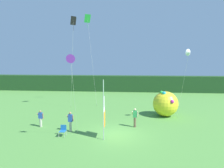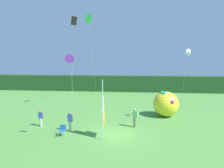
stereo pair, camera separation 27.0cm
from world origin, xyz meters
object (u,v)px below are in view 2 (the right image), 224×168
object	(u,v)px
person_near_banner	(70,121)
inflatable_balloon	(166,104)
folding_chair	(62,130)
person_mid_field	(41,118)
kite_purple_delta_0	(70,59)
person_far_left	(135,117)
kite_green_diamond_2	(89,23)
kite_white_delta_1	(189,53)
kite_black_diamond_3	(74,26)
banner_flag	(103,110)

from	to	relation	value
person_near_banner	inflatable_balloon	world-z (taller)	inflatable_balloon
folding_chair	person_mid_field	bearing A→B (deg)	144.92
person_near_banner	kite_purple_delta_0	size ratio (longest dim) A/B	0.26
person_far_left	folding_chair	size ratio (longest dim) A/B	1.99
person_mid_field	kite_green_diamond_2	world-z (taller)	kite_green_diamond_2
folding_chair	kite_white_delta_1	world-z (taller)	kite_white_delta_1
person_near_banner	kite_green_diamond_2	distance (m)	14.80
person_near_banner	kite_black_diamond_3	xyz separation A→B (m)	(-1.73, 7.61, 9.32)
person_mid_field	kite_white_delta_1	bearing A→B (deg)	8.38
banner_flag	person_mid_field	xyz separation A→B (m)	(-6.17, 2.14, -1.42)
kite_green_diamond_2	person_mid_field	bearing A→B (deg)	-104.42
person_far_left	person_mid_field	bearing A→B (deg)	-175.69
folding_chair	kite_black_diamond_3	xyz separation A→B (m)	(-1.43, 8.66, 9.73)
person_near_banner	person_far_left	bearing A→B (deg)	15.62
folding_chair	kite_green_diamond_2	size ratio (longest dim) A/B	0.07
kite_green_diamond_2	kite_black_diamond_3	size ratio (longest dim) A/B	1.08
folding_chair	person_far_left	bearing A→B (deg)	23.95
person_far_left	folding_chair	xyz separation A→B (m)	(-5.88, -2.61, -0.43)
inflatable_balloon	person_mid_field	bearing A→B (deg)	-159.54
person_near_banner	kite_white_delta_1	bearing A→B (deg)	15.46
banner_flag	inflatable_balloon	bearing A→B (deg)	48.24
inflatable_balloon	kite_black_diamond_3	size ratio (longest dim) A/B	0.25
person_mid_field	kite_white_delta_1	distance (m)	14.99
inflatable_balloon	kite_purple_delta_0	size ratio (longest dim) A/B	0.43
banner_flag	folding_chair	bearing A→B (deg)	176.89
inflatable_balloon	kite_white_delta_1	xyz separation A→B (m)	(1.48, -2.52, 5.42)
inflatable_balloon	kite_purple_delta_0	bearing A→B (deg)	-135.00
person_near_banner	kite_black_diamond_3	world-z (taller)	kite_black_diamond_3
banner_flag	person_mid_field	size ratio (longest dim) A/B	3.02
person_near_banner	inflatable_balloon	size ratio (longest dim) A/B	0.61
person_far_left	kite_purple_delta_0	size ratio (longest dim) A/B	0.27
person_mid_field	kite_white_delta_1	size ratio (longest dim) A/B	0.22
person_far_left	inflatable_balloon	world-z (taller)	inflatable_balloon
person_far_left	kite_white_delta_1	distance (m)	7.78
person_mid_field	folding_chair	bearing A→B (deg)	-35.08
folding_chair	kite_purple_delta_0	xyz separation A→B (m)	(1.27, -1.58, 5.69)
banner_flag	kite_green_diamond_2	bearing A→B (deg)	107.08
person_far_left	folding_chair	world-z (taller)	person_far_left
inflatable_balloon	kite_green_diamond_2	xyz separation A→B (m)	(-9.61, 5.24, 9.78)
person_far_left	person_near_banner	bearing A→B (deg)	-164.38
person_far_left	folding_chair	distance (m)	6.45
banner_flag	person_far_left	world-z (taller)	banner_flag
kite_white_delta_1	kite_black_diamond_3	bearing A→B (deg)	159.02
person_far_left	kite_purple_delta_0	bearing A→B (deg)	-137.68
person_mid_field	banner_flag	bearing A→B (deg)	-19.14
banner_flag	person_near_banner	xyz separation A→B (m)	(-3.08, 1.24, -1.33)
person_far_left	kite_green_diamond_2	world-z (taller)	kite_green_diamond_2
person_mid_field	kite_green_diamond_2	xyz separation A→B (m)	(2.51, 9.77, 10.34)
folding_chair	kite_green_diamond_2	distance (m)	15.84
person_near_banner	inflatable_balloon	bearing A→B (deg)	31.00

